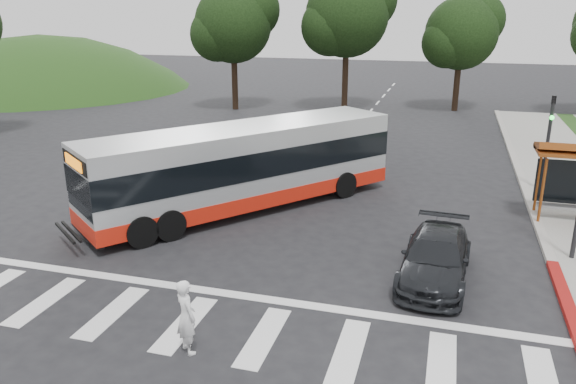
% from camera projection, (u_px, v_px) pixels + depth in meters
% --- Properties ---
extents(ground, '(140.00, 140.00, 0.00)m').
position_uv_depth(ground, '(254.00, 245.00, 18.10)').
color(ground, black).
rests_on(ground, ground).
extents(curb_east, '(0.30, 40.00, 0.15)m').
position_uv_depth(curb_east, '(526.00, 193.00, 22.99)').
color(curb_east, '#9E9991').
rests_on(curb_east, ground).
extents(curb_east_red, '(0.32, 6.00, 0.15)m').
position_uv_depth(curb_east_red, '(571.00, 313.00, 13.87)').
color(curb_east_red, maroon).
rests_on(curb_east_red, ground).
extents(hillside_nw, '(44.00, 44.00, 10.00)m').
position_uv_depth(hillside_nw, '(45.00, 88.00, 53.97)').
color(hillside_nw, '#163D13').
rests_on(hillside_nw, ground).
extents(crosswalk_ladder, '(18.00, 2.60, 0.01)m').
position_uv_depth(crosswalk_ladder, '(185.00, 324.00, 13.54)').
color(crosswalk_ladder, silver).
rests_on(crosswalk_ladder, ground).
extents(traffic_signal_ne_short, '(0.18, 0.37, 4.00)m').
position_uv_depth(traffic_signal_ne_short, '(549.00, 133.00, 22.54)').
color(traffic_signal_ne_short, black).
rests_on(traffic_signal_ne_short, ground).
extents(tree_north_a, '(6.60, 6.15, 10.17)m').
position_uv_depth(tree_north_a, '(348.00, 14.00, 40.26)').
color(tree_north_a, black).
rests_on(tree_north_a, ground).
extents(tree_north_b, '(5.72, 5.33, 8.43)m').
position_uv_depth(tree_north_b, '(462.00, 32.00, 40.35)').
color(tree_north_b, black).
rests_on(tree_north_b, ground).
extents(tree_north_c, '(6.16, 5.74, 9.30)m').
position_uv_depth(tree_north_c, '(234.00, 23.00, 40.75)').
color(tree_north_c, black).
rests_on(tree_north_c, ground).
extents(transit_bus, '(9.57, 11.23, 3.15)m').
position_uv_depth(transit_bus, '(245.00, 168.00, 20.97)').
color(transit_bus, '#ADB0B2').
rests_on(transit_bus, ground).
extents(pedestrian, '(0.75, 0.72, 1.74)m').
position_uv_depth(pedestrian, '(186.00, 316.00, 12.21)').
color(pedestrian, white).
rests_on(pedestrian, ground).
extents(dark_sedan, '(2.08, 4.53, 1.28)m').
position_uv_depth(dark_sedan, '(436.00, 258.00, 15.64)').
color(dark_sedan, black).
rests_on(dark_sedan, ground).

